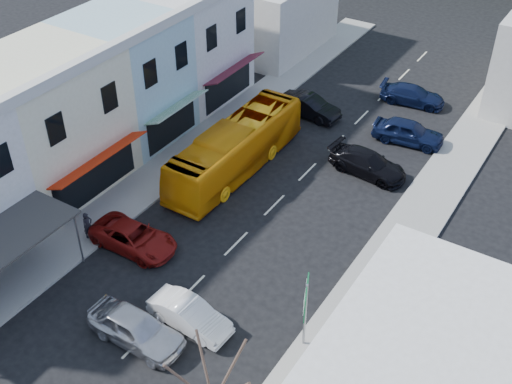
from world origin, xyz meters
name	(u,v)px	position (x,y,z in m)	size (l,w,h in m)	color
ground	(191,289)	(0.00, 0.00, 0.00)	(120.00, 120.00, 0.00)	black
sidewalk_left	(191,151)	(-7.50, 10.00, 0.07)	(3.00, 52.00, 0.15)	gray
sidewalk_right	(410,230)	(7.50, 10.00, 0.07)	(3.00, 52.00, 0.15)	gray
shopfront_row	(70,110)	(-12.49, 5.00, 4.00)	(8.25, 30.00, 8.00)	beige
distant_block_left	(269,12)	(-12.00, 27.00, 3.00)	(8.00, 10.00, 6.00)	#B7B2A8
bus	(236,149)	(-3.88, 9.84, 1.55)	(2.50, 11.60, 3.10)	orange
car_silver	(136,330)	(-0.10, -3.92, 0.70)	(1.80, 4.40, 1.40)	#BAB9BF
car_white	(190,315)	(1.40, -1.92, 0.70)	(1.80, 4.40, 1.40)	silver
car_red	(134,237)	(-4.42, 0.88, 0.70)	(1.90, 4.60, 1.40)	maroon
car_black_near	(368,164)	(3.17, 13.85, 0.70)	(1.84, 4.50, 1.40)	black
car_navy_mid	(408,133)	(3.93, 18.60, 0.70)	(1.80, 4.40, 1.40)	black
car_black_far	(309,107)	(-3.30, 18.22, 0.70)	(1.80, 4.40, 1.40)	black
car_navy_far	(413,95)	(2.22, 23.83, 0.70)	(1.84, 4.50, 1.40)	black
pedestrian_left	(88,224)	(-6.94, 0.13, 1.00)	(0.60, 0.40, 1.70)	black
direction_sign	(305,316)	(6.40, -0.16, 1.90)	(0.86, 1.64, 3.80)	#09562B
traffic_signal	(498,51)	(6.23, 29.98, 2.70)	(0.85, 1.19, 5.40)	black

